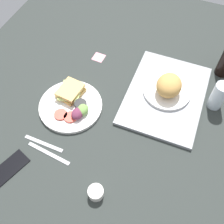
{
  "coord_description": "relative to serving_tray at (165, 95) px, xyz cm",
  "views": [
    {
      "loc": [
        57.23,
        25.28,
        94.68
      ],
      "look_at": [
        2.0,
        3.0,
        4.0
      ],
      "focal_mm": 42.13,
      "sensor_mm": 36.0,
      "label": 1
    }
  ],
  "objects": [
    {
      "name": "ground_plane",
      "position": [
        17.4,
        -20.97,
        -2.3
      ],
      "size": [
        190.0,
        150.0,
        3.0
      ],
      "primitive_type": "cube",
      "color": "#282D2B"
    },
    {
      "name": "plate_with_salad",
      "position": [
        20.57,
        -36.19,
        0.96
      ],
      "size": [
        27.33,
        27.33,
        5.4
      ],
      "color": "white",
      "rests_on": "ground_plane"
    },
    {
      "name": "fork",
      "position": [
        41.24,
        -38.61,
        -0.55
      ],
      "size": [
        1.68,
        17.02,
        0.5
      ],
      "primitive_type": "cube",
      "rotation": [
        0.0,
        0.0,
        1.55
      ],
      "color": "#B7B7BC",
      "rests_on": "ground_plane"
    },
    {
      "name": "sticky_note",
      "position": [
        -10.9,
        -37.37,
        -0.74
      ],
      "size": [
        5.88,
        5.88,
        0.12
      ],
      "primitive_type": "cube",
      "rotation": [
        0.0,
        0.0,
        -0.05
      ],
      "color": "pink",
      "rests_on": "ground_plane"
    },
    {
      "name": "cell_phone",
      "position": [
        55.02,
        -45.43,
        -0.4
      ],
      "size": [
        15.99,
        11.69,
        0.8
      ],
      "primitive_type": "cube",
      "rotation": [
        0.0,
        0.0,
        -0.35
      ],
      "color": "black",
      "rests_on": "ground_plane"
    },
    {
      "name": "espresso_cup",
      "position": [
        51.76,
        -11.06,
        1.2
      ],
      "size": [
        5.6,
        5.6,
        4.0
      ],
      "primitive_type": "cylinder",
      "color": "silver",
      "rests_on": "ground_plane"
    },
    {
      "name": "drinking_glass",
      "position": [
        -3.14,
        20.95,
        5.82
      ],
      "size": [
        6.15,
        6.15,
        13.24
      ],
      "primitive_type": "cylinder",
      "color": "silver",
      "rests_on": "ground_plane"
    },
    {
      "name": "serving_tray",
      "position": [
        0.0,
        0.0,
        0.0
      ],
      "size": [
        45.28,
        33.38,
        1.6
      ],
      "primitive_type": "cube",
      "rotation": [
        0.0,
        0.0,
        0.01
      ],
      "color": "gray",
      "rests_on": "ground_plane"
    },
    {
      "name": "bread_plate_near",
      "position": [
        -0.65,
        0.22,
        4.71
      ],
      "size": [
        21.19,
        21.19,
        9.93
      ],
      "color": "white",
      "rests_on": "serving_tray"
    },
    {
      "name": "knife",
      "position": [
        44.24,
        -34.61,
        -0.55
      ],
      "size": [
        3.31,
        19.04,
        0.5
      ],
      "primitive_type": "cube",
      "rotation": [
        0.0,
        0.0,
        1.47
      ],
      "color": "#B7B7BC",
      "rests_on": "ground_plane"
    }
  ]
}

